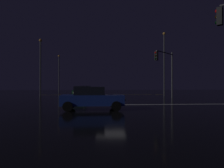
{
  "coord_description": "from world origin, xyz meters",
  "views": [
    {
      "loc": [
        -1.33,
        -17.97,
        1.66
      ],
      "look_at": [
        1.09,
        11.88,
        1.87
      ],
      "focal_mm": 33.78,
      "sensor_mm": 36.0,
      "label": 1
    }
  ],
  "objects": [
    {
      "name": "ground",
      "position": [
        0.0,
        0.0,
        -0.05
      ],
      "size": [
        120.0,
        120.0,
        0.1
      ],
      "primitive_type": "cube",
      "color": "black"
    },
    {
      "name": "streetlamp_right_near",
      "position": [
        9.38,
        13.88,
        5.67
      ],
      "size": [
        0.44,
        0.44,
        9.94
      ],
      "color": "#424247",
      "rests_on": "ground"
    },
    {
      "name": "centre_line_ns",
      "position": [
        0.0,
        19.88,
        0.0
      ],
      "size": [
        22.0,
        0.15,
        0.01
      ],
      "color": "yellow",
      "rests_on": "ground"
    },
    {
      "name": "traffic_signal_ne",
      "position": [
        7.38,
        7.38,
        4.15
      ],
      "size": [
        3.29,
        3.29,
        6.0
      ],
      "color": "#4C4C51",
      "rests_on": "ground"
    },
    {
      "name": "streetlamp_left_far",
      "position": [
        -9.38,
        29.88,
        4.94
      ],
      "size": [
        0.44,
        0.44,
        8.52
      ],
      "color": "#424247",
      "rests_on": "ground"
    },
    {
      "name": "sedan_orange",
      "position": [
        -3.26,
        16.77,
        0.8
      ],
      "size": [
        2.02,
        4.33,
        1.57
      ],
      "color": "#C66014",
      "rests_on": "ground"
    },
    {
      "name": "crosswalk_bar_east",
      "position": [
        8.38,
        0.0,
        0.0
      ],
      "size": [
        14.18,
        0.4,
        0.01
      ],
      "color": "white",
      "rests_on": "ground"
    },
    {
      "name": "sedan_white",
      "position": [
        -3.25,
        23.53,
        0.8
      ],
      "size": [
        2.02,
        4.33,
        1.57
      ],
      "color": "silver",
      "rests_on": "ground"
    },
    {
      "name": "sedan_blue_crossing",
      "position": [
        -1.54,
        -3.55,
        0.8
      ],
      "size": [
        4.33,
        2.02,
        1.57
      ],
      "color": "navy",
      "rests_on": "ground"
    },
    {
      "name": "streetlamp_left_near",
      "position": [
        -9.38,
        13.88,
        4.97
      ],
      "size": [
        0.44,
        0.44,
        8.57
      ],
      "color": "#424247",
      "rests_on": "ground"
    },
    {
      "name": "sedan_green",
      "position": [
        -3.35,
        11.15,
        0.8
      ],
      "size": [
        2.02,
        4.33,
        1.57
      ],
      "color": "#14512D",
      "rests_on": "ground"
    },
    {
      "name": "sedan_gray",
      "position": [
        -3.34,
        39.75,
        0.8
      ],
      "size": [
        2.02,
        4.33,
        1.57
      ],
      "color": "slate",
      "rests_on": "ground"
    },
    {
      "name": "stop_line_north",
      "position": [
        0.0,
        8.28,
        0.0
      ],
      "size": [
        0.35,
        14.18,
        0.01
      ],
      "color": "white",
      "rests_on": "ground"
    },
    {
      "name": "sedan_red",
      "position": [
        -3.49,
        34.11,
        0.8
      ],
      "size": [
        2.02,
        4.33,
        1.57
      ],
      "color": "maroon",
      "rests_on": "ground"
    },
    {
      "name": "sedan_silver",
      "position": [
        -3.85,
        28.8,
        0.8
      ],
      "size": [
        2.02,
        4.33,
        1.57
      ],
      "color": "#B7B7BC",
      "rests_on": "ground"
    }
  ]
}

